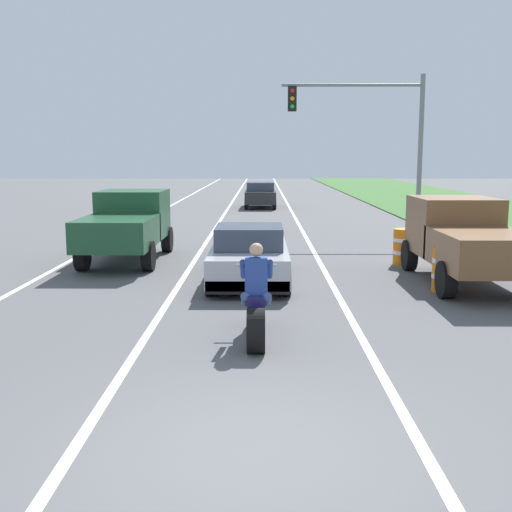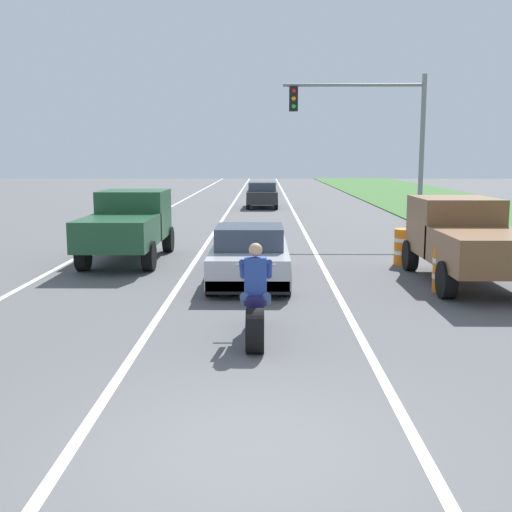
# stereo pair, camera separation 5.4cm
# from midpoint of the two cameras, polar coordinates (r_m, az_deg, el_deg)

# --- Properties ---
(ground_plane) EXTENTS (160.00, 160.00, 0.00)m
(ground_plane) POSITION_cam_midpoint_polar(r_m,az_deg,el_deg) (6.69, -0.73, -17.45)
(ground_plane) COLOR #565659
(lane_stripe_left_solid) EXTENTS (0.14, 120.00, 0.01)m
(lane_stripe_left_solid) POSITION_cam_midpoint_polar(r_m,az_deg,el_deg) (26.74, -11.28, 2.45)
(lane_stripe_left_solid) COLOR white
(lane_stripe_left_solid) RESTS_ON ground
(lane_stripe_right_solid) EXTENTS (0.14, 120.00, 0.01)m
(lane_stripe_right_solid) POSITION_cam_midpoint_polar(r_m,az_deg,el_deg) (26.21, 4.32, 2.47)
(lane_stripe_right_solid) COLOR white
(lane_stripe_right_solid) RESTS_ON ground
(lane_stripe_centre_dashed) EXTENTS (0.14, 120.00, 0.01)m
(lane_stripe_centre_dashed) POSITION_cam_midpoint_polar(r_m,az_deg,el_deg) (26.23, -3.56, 2.48)
(lane_stripe_centre_dashed) COLOR white
(lane_stripe_centre_dashed) RESTS_ON ground
(motorcycle_with_rider) EXTENTS (0.70, 2.21, 1.62)m
(motorcycle_with_rider) POSITION_cam_midpoint_polar(r_m,az_deg,el_deg) (10.20, 0.11, -4.53)
(motorcycle_with_rider) COLOR black
(motorcycle_with_rider) RESTS_ON ground
(sports_car_silver) EXTENTS (1.84, 4.30, 1.37)m
(sports_car_silver) POSITION_cam_midpoint_polar(r_m,az_deg,el_deg) (15.00, -0.47, -0.00)
(sports_car_silver) COLOR #B7B7BC
(sports_car_silver) RESTS_ON ground
(pickup_truck_left_lane_dark_green) EXTENTS (2.02, 4.80, 1.98)m
(pickup_truck_left_lane_dark_green) POSITION_cam_midpoint_polar(r_m,az_deg,el_deg) (18.38, -11.42, 2.99)
(pickup_truck_left_lane_dark_green) COLOR #1E4C2D
(pickup_truck_left_lane_dark_green) RESTS_ON ground
(pickup_truck_right_shoulder_brown) EXTENTS (2.02, 4.80, 1.98)m
(pickup_truck_right_shoulder_brown) POSITION_cam_midpoint_polar(r_m,az_deg,el_deg) (15.57, 18.55, 1.63)
(pickup_truck_right_shoulder_brown) COLOR brown
(pickup_truck_right_shoulder_brown) RESTS_ON ground
(traffic_light_mast_near) EXTENTS (5.33, 0.34, 6.00)m
(traffic_light_mast_near) POSITION_cam_midpoint_polar(r_m,az_deg,el_deg) (24.41, 11.04, 11.35)
(traffic_light_mast_near) COLOR gray
(traffic_light_mast_near) RESTS_ON ground
(construction_barrel_nearest) EXTENTS (0.58, 0.58, 1.00)m
(construction_barrel_nearest) POSITION_cam_midpoint_polar(r_m,az_deg,el_deg) (14.59, 16.92, -1.15)
(construction_barrel_nearest) COLOR orange
(construction_barrel_nearest) RESTS_ON ground
(construction_barrel_mid) EXTENTS (0.58, 0.58, 1.00)m
(construction_barrel_mid) POSITION_cam_midpoint_polar(r_m,az_deg,el_deg) (17.93, 13.39, 0.83)
(construction_barrel_mid) COLOR orange
(construction_barrel_mid) RESTS_ON ground
(distant_car_far_ahead) EXTENTS (1.80, 4.00, 1.50)m
(distant_car_far_ahead) POSITION_cam_midpoint_polar(r_m,az_deg,el_deg) (37.02, 0.61, 5.60)
(distant_car_far_ahead) COLOR #262628
(distant_car_far_ahead) RESTS_ON ground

